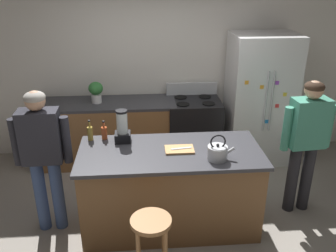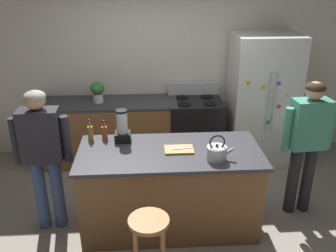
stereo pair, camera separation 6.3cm
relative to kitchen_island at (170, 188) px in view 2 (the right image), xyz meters
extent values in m
plane|color=gray|center=(0.00, 0.00, -0.47)|extent=(14.00, 14.00, 0.00)
cube|color=silver|center=(0.00, 1.95, 0.88)|extent=(8.00, 0.10, 2.70)
cube|color=brown|center=(0.00, 0.00, -0.02)|extent=(1.86, 0.81, 0.89)
cube|color=#333338|center=(0.00, 0.00, 0.44)|extent=(1.92, 0.87, 0.04)
cube|color=brown|center=(-0.80, 1.55, -0.02)|extent=(2.00, 0.64, 0.89)
cube|color=#333338|center=(-0.80, 1.55, 0.44)|extent=(2.00, 0.64, 0.04)
cube|color=silver|center=(1.42, 1.50, 0.47)|extent=(0.90, 0.70, 1.87)
cylinder|color=#B7BABF|center=(1.38, 1.13, 0.56)|extent=(0.02, 0.02, 0.84)
cylinder|color=#B7BABF|center=(1.46, 1.13, 0.56)|extent=(0.02, 0.02, 0.84)
cube|color=yellow|center=(1.64, 1.15, 0.65)|extent=(0.05, 0.01, 0.05)
cube|color=red|center=(1.55, 1.15, 0.49)|extent=(0.05, 0.01, 0.05)
cube|color=orange|center=(1.10, 1.15, 0.83)|extent=(0.05, 0.01, 0.05)
cube|color=orange|center=(1.31, 1.15, 0.76)|extent=(0.05, 0.01, 0.05)
cube|color=purple|center=(1.51, 1.15, 0.82)|extent=(0.05, 0.01, 0.05)
cube|color=#268CD8|center=(1.43, 1.15, 0.26)|extent=(0.05, 0.01, 0.05)
cube|color=black|center=(0.48, 1.52, 0.00)|extent=(0.76, 0.64, 0.93)
cube|color=black|center=(0.48, 1.20, -0.05)|extent=(0.60, 0.01, 0.24)
cube|color=#B7BABF|center=(0.48, 1.81, 0.55)|extent=(0.76, 0.06, 0.18)
cylinder|color=black|center=(0.30, 1.37, 0.47)|extent=(0.18, 0.18, 0.01)
cylinder|color=black|center=(0.66, 1.37, 0.47)|extent=(0.18, 0.18, 0.01)
cylinder|color=black|center=(0.30, 1.67, 0.47)|extent=(0.18, 0.18, 0.01)
cylinder|color=black|center=(0.66, 1.67, 0.47)|extent=(0.18, 0.18, 0.01)
cylinder|color=#384C7A|center=(-1.40, 0.05, -0.05)|extent=(0.13, 0.13, 0.84)
cylinder|color=#384C7A|center=(-1.22, 0.05, -0.05)|extent=(0.13, 0.13, 0.84)
cube|color=#26262D|center=(-1.31, 0.05, 0.65)|extent=(0.41, 0.23, 0.56)
cylinder|color=#26262D|center=(-1.56, 0.04, 0.60)|extent=(0.09, 0.09, 0.51)
cylinder|color=#26262D|center=(-1.06, 0.06, 0.60)|extent=(0.09, 0.09, 0.51)
sphere|color=tan|center=(-1.31, 0.05, 1.03)|extent=(0.21, 0.21, 0.20)
ellipsoid|color=gray|center=(-1.31, 0.05, 1.07)|extent=(0.22, 0.22, 0.12)
cylinder|color=#26262B|center=(1.62, 0.18, -0.05)|extent=(0.14, 0.14, 0.84)
cylinder|color=#26262B|center=(1.44, 0.16, -0.05)|extent=(0.14, 0.14, 0.84)
cube|color=#3F8C72|center=(1.53, 0.17, 0.65)|extent=(0.42, 0.25, 0.56)
cylinder|color=#3F8C72|center=(1.78, 0.19, 0.60)|extent=(0.10, 0.10, 0.50)
cylinder|color=#3F8C72|center=(1.28, 0.15, 0.60)|extent=(0.10, 0.10, 0.50)
sphere|color=tan|center=(1.53, 0.17, 1.03)|extent=(0.22, 0.22, 0.20)
ellipsoid|color=#332319|center=(1.53, 0.17, 1.07)|extent=(0.23, 0.23, 0.12)
cylinder|color=#9E6B3D|center=(-0.24, -0.82, 0.21)|extent=(0.36, 0.36, 0.04)
cylinder|color=#9E6B3D|center=(-0.35, -0.70, -0.14)|extent=(0.04, 0.04, 0.66)
cylinder|color=#9E6B3D|center=(-0.12, -0.70, -0.14)|extent=(0.04, 0.04, 0.66)
cylinder|color=silver|center=(-0.91, 1.55, 0.52)|extent=(0.14, 0.14, 0.12)
ellipsoid|color=#337A38|center=(-0.91, 1.55, 0.67)|extent=(0.20, 0.20, 0.18)
cube|color=black|center=(-0.50, 0.27, 0.51)|extent=(0.17, 0.17, 0.10)
cylinder|color=silver|center=(-0.50, 0.27, 0.68)|extent=(0.12, 0.12, 0.24)
cylinder|color=black|center=(-0.50, 0.27, 0.81)|extent=(0.12, 0.12, 0.02)
cylinder|color=#B24C26|center=(-0.70, 0.34, 0.53)|extent=(0.06, 0.06, 0.14)
cylinder|color=#B24C26|center=(-0.70, 0.34, 0.63)|extent=(0.02, 0.02, 0.06)
cylinder|color=black|center=(-0.70, 0.34, 0.67)|extent=(0.03, 0.03, 0.02)
cylinder|color=olive|center=(-0.86, 0.33, 0.54)|extent=(0.06, 0.06, 0.15)
cylinder|color=olive|center=(-0.86, 0.33, 0.65)|extent=(0.02, 0.02, 0.07)
cylinder|color=black|center=(-0.86, 0.33, 0.69)|extent=(0.03, 0.03, 0.02)
cylinder|color=#B7BABF|center=(0.45, -0.22, 0.53)|extent=(0.20, 0.20, 0.14)
sphere|color=black|center=(0.45, -0.22, 0.62)|extent=(0.03, 0.03, 0.03)
cylinder|color=#B7BABF|center=(0.58, -0.22, 0.55)|extent=(0.09, 0.03, 0.08)
torus|color=black|center=(0.45, -0.22, 0.65)|extent=(0.16, 0.02, 0.16)
cube|color=#B7844C|center=(0.10, 0.00, 0.47)|extent=(0.30, 0.20, 0.02)
cube|color=#B7BABF|center=(0.12, 0.00, 0.49)|extent=(0.22, 0.06, 0.01)
camera|label=1|loc=(-0.29, -3.36, 2.21)|focal=38.93mm
camera|label=2|loc=(-0.23, -3.36, 2.21)|focal=38.93mm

